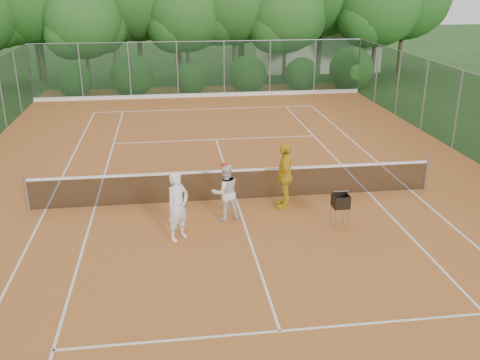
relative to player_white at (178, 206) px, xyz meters
name	(u,v)px	position (x,y,z in m)	size (l,w,h in m)	color
ground	(236,200)	(1.76, 2.32, -0.91)	(120.00, 120.00, 0.00)	#224418
clay_court	(236,200)	(1.76, 2.32, -0.90)	(18.00, 36.00, 0.02)	#B6662A
club_building	(316,47)	(10.76, 26.32, 0.59)	(8.00, 5.00, 3.00)	beige
tennis_net	(236,184)	(1.76, 2.32, -0.38)	(11.97, 0.10, 1.10)	gray
player_white	(178,206)	(0.00, 0.00, 0.00)	(0.65, 0.43, 1.78)	white
player_center_grp	(225,192)	(1.29, 1.00, -0.09)	(0.90, 0.77, 1.63)	silver
player_yellow	(285,175)	(3.06, 1.64, 0.07)	(1.12, 0.47, 1.92)	gold
ball_hopper	(341,202)	(4.22, 0.09, -0.16)	(0.40, 0.40, 0.92)	gray
stray_ball_a	(169,114)	(-0.09, 13.33, -0.86)	(0.07, 0.07, 0.07)	gold
stray_ball_b	(266,115)	(4.49, 12.36, -0.86)	(0.07, 0.07, 0.07)	#D3E234
stray_ball_c	(284,115)	(5.36, 12.24, -0.86)	(0.07, 0.07, 0.07)	gold
court_markings	(236,200)	(1.76, 2.32, -0.89)	(11.03, 23.83, 0.01)	white
fence_back	(201,69)	(1.76, 17.32, 0.61)	(18.07, 0.07, 3.00)	#19381E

